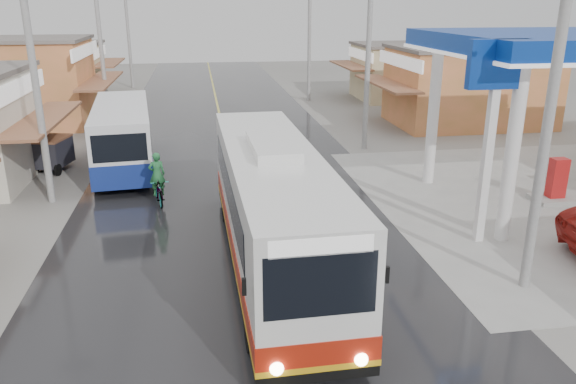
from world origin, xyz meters
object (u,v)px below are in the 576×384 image
at_px(cyclist, 158,187).
at_px(coach_bus, 273,207).
at_px(second_bus, 123,136).
at_px(tricycle_near, 53,152).

bearing_deg(cyclist, coach_bus, -69.29).
bearing_deg(second_bus, coach_bus, -69.13).
bearing_deg(tricycle_near, second_bus, 8.29).
relative_size(coach_bus, second_bus, 1.32).
relative_size(second_bus, tricycle_near, 4.05).
bearing_deg(second_bus, cyclist, -75.81).
height_order(second_bus, tricycle_near, second_bus).
height_order(second_bus, cyclist, second_bus).
relative_size(coach_bus, cyclist, 5.81).
relative_size(coach_bus, tricycle_near, 5.36).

